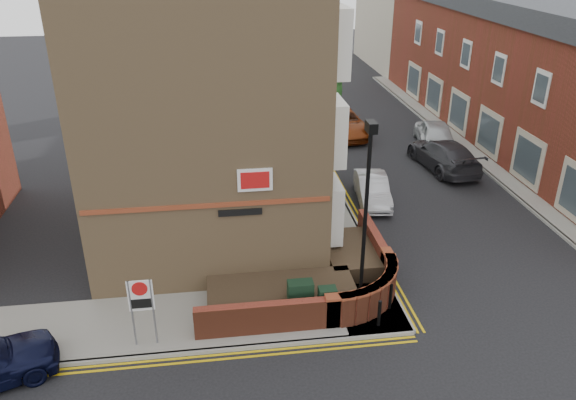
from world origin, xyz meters
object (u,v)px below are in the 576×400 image
Objects in this scene: utility_cabinet_large at (300,298)px; silver_car_near at (372,189)px; lamppost at (365,222)px; zone_sign at (141,301)px.

silver_car_near is at bearing 60.33° from utility_cabinet_large.
utility_cabinet_large is (-1.90, 0.10, -2.62)m from lamppost.
lamppost is at bearing 6.07° from zone_sign.
silver_car_near is (9.26, 8.81, -1.03)m from zone_sign.
zone_sign is (-6.60, -0.70, -1.70)m from lamppost.
silver_car_near is at bearing 43.57° from zone_sign.
zone_sign is at bearing -173.93° from lamppost.
zone_sign reaches higher than silver_car_near.
zone_sign is at bearing -129.33° from silver_car_near.
silver_car_near is (2.66, 8.11, -2.73)m from lamppost.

